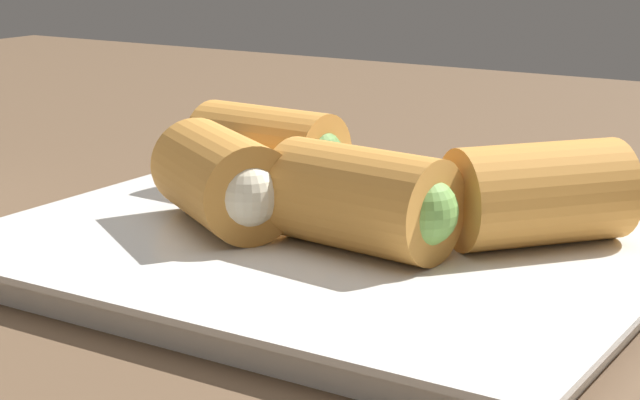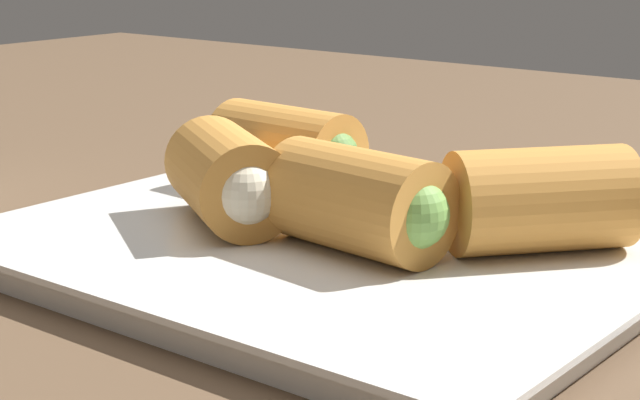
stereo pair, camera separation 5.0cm
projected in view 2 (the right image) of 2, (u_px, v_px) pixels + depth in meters
The scene contains 7 objects.
table_surface at pixel (271, 293), 48.92cm from camera, with size 180.00×140.00×2.00cm.
serving_plate at pixel (320, 254), 48.74cm from camera, with size 30.31×22.82×1.50cm.
roll_front_left at pixel (291, 150), 56.58cm from camera, with size 8.76×5.04×4.58cm.
roll_front_right at pixel (231, 179), 50.17cm from camera, with size 9.07×8.06×4.58cm.
roll_back_left at pixel (364, 202), 45.92cm from camera, with size 8.85×5.44×4.58cm.
roll_back_right at pixel (550, 199), 46.40cm from camera, with size 8.53×8.95×4.58cm.
spoon at pixel (565, 214), 56.66cm from camera, with size 15.75×8.79×1.11cm.
Camera 2 is at (-30.56, 34.85, 17.39)cm, focal length 60.00 mm.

